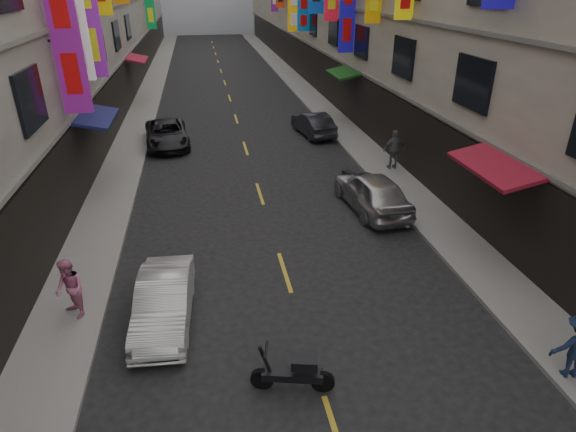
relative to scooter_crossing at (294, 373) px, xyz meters
name	(u,v)px	position (x,y,z in m)	size (l,w,h in m)	color
sidewalk_left	(146,101)	(-5.41, 28.59, -0.38)	(2.00, 90.00, 0.12)	slate
sidewalk_right	(309,94)	(6.59, 28.59, -0.38)	(2.00, 90.00, 0.12)	slate
street_awnings	(222,111)	(-0.67, 12.59, 2.56)	(13.99, 35.20, 0.41)	#134720
lane_markings	(233,108)	(0.59, 25.59, -0.44)	(0.12, 80.20, 0.01)	gold
scooter_crossing	(294,373)	(0.00, 0.00, 0.00)	(1.78, 0.68, 1.14)	black
scooter_far_right	(351,183)	(4.30, 9.99, 0.00)	(0.70, 1.77, 1.14)	black
car_left_mid	(164,301)	(-2.81, 2.84, 0.17)	(1.29, 3.70, 1.22)	silver
car_left_far	(167,134)	(-3.41, 17.74, 0.20)	(2.12, 4.59, 1.28)	black
car_right_mid	(372,192)	(4.59, 8.34, 0.30)	(1.74, 4.33, 1.48)	#B5B5BA
car_right_far	(313,124)	(4.59, 18.32, 0.20)	(1.36, 3.89, 1.28)	#282930
pedestrian_lfar	(70,289)	(-5.10, 3.33, 0.49)	(0.79, 0.54, 1.63)	#CD6C96
pedestrian_rfar	(394,149)	(6.93, 12.13, 0.58)	(1.06, 0.60, 1.80)	#5E5E61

